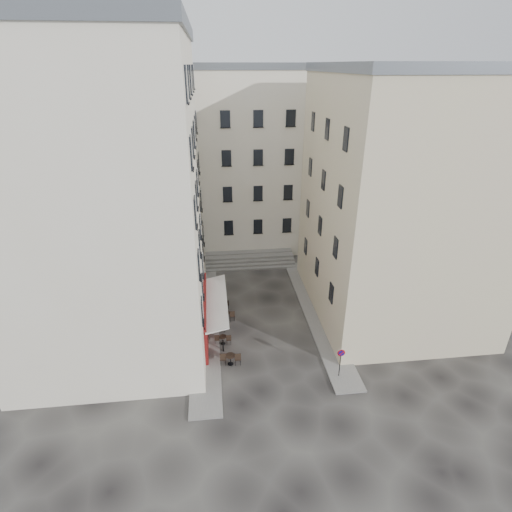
{
  "coord_description": "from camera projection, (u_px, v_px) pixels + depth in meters",
  "views": [
    {
      "loc": [
        -3.5,
        -23.79,
        18.47
      ],
      "look_at": [
        -0.34,
        4.0,
        4.99
      ],
      "focal_mm": 28.0,
      "sensor_mm": 36.0,
      "label": 1
    }
  ],
  "objects": [
    {
      "name": "building_back",
      "position": [
        234.0,
        159.0,
        42.53
      ],
      "size": [
        18.2,
        10.2,
        18.6
      ],
      "color": "beige",
      "rests_on": "ground"
    },
    {
      "name": "ground",
      "position": [
        267.0,
        339.0,
        29.67
      ],
      "size": [
        90.0,
        90.0,
        0.0
      ],
      "primitive_type": "plane",
      "color": "black",
      "rests_on": "ground"
    },
    {
      "name": "bistro_table_c",
      "position": [
        217.0,
        327.0,
        30.36
      ],
      "size": [
        1.13,
        0.53,
        0.79
      ],
      "color": "black",
      "rests_on": "ground"
    },
    {
      "name": "bollard_near",
      "position": [
        223.0,
        345.0,
        28.22
      ],
      "size": [
        0.12,
        0.12,
        0.98
      ],
      "color": "black",
      "rests_on": "ground"
    },
    {
      "name": "no_parking_sign",
      "position": [
        341.0,
        358.0,
        25.4
      ],
      "size": [
        0.51,
        0.1,
        2.24
      ],
      "rotation": [
        0.0,
        0.0,
        -0.05
      ],
      "color": "black",
      "rests_on": "ground"
    },
    {
      "name": "sidewalk_left",
      "position": [
        206.0,
        312.0,
        32.77
      ],
      "size": [
        2.0,
        22.0,
        0.12
      ],
      "primitive_type": "cube",
      "color": "slate",
      "rests_on": "ground"
    },
    {
      "name": "bistro_table_e",
      "position": [
        222.0,
        304.0,
        33.2
      ],
      "size": [
        1.19,
        0.56,
        0.84
      ],
      "color": "black",
      "rests_on": "ground"
    },
    {
      "name": "bistro_table_a",
      "position": [
        230.0,
        358.0,
        26.98
      ],
      "size": [
        1.41,
        0.66,
        0.99
      ],
      "color": "black",
      "rests_on": "ground"
    },
    {
      "name": "bollard_far",
      "position": [
        220.0,
        294.0,
        34.48
      ],
      "size": [
        0.12,
        0.12,
        0.98
      ],
      "color": "black",
      "rests_on": "ground"
    },
    {
      "name": "bistro_table_d",
      "position": [
        226.0,
        315.0,
        31.64
      ],
      "size": [
        1.32,
        0.62,
        0.93
      ],
      "color": "black",
      "rests_on": "ground"
    },
    {
      "name": "pedestrian",
      "position": [
        222.0,
        318.0,
        30.56
      ],
      "size": [
        0.78,
        0.66,
        1.84
      ],
      "primitive_type": "imported",
      "rotation": [
        0.0,
        0.0,
        3.52
      ],
      "color": "black",
      "rests_on": "ground"
    },
    {
      "name": "building_left",
      "position": [
        108.0,
        199.0,
        26.81
      ],
      "size": [
        12.2,
        16.2,
        20.6
      ],
      "color": "beige",
      "rests_on": "ground"
    },
    {
      "name": "bollard_mid",
      "position": [
        221.0,
        317.0,
        31.35
      ],
      "size": [
        0.12,
        0.12,
        0.98
      ],
      "color": "black",
      "rests_on": "ground"
    },
    {
      "name": "cafe_storefront",
      "position": [
        207.0,
        314.0,
        29.31
      ],
      "size": [
        1.74,
        7.3,
        3.5
      ],
      "color": "#4D0F0B",
      "rests_on": "ground"
    },
    {
      "name": "bistro_table_b",
      "position": [
        223.0,
        339.0,
        28.99
      ],
      "size": [
        1.21,
        0.57,
        0.85
      ],
      "color": "black",
      "rests_on": "ground"
    },
    {
      "name": "building_right",
      "position": [
        401.0,
        200.0,
        29.83
      ],
      "size": [
        12.2,
        14.2,
        18.6
      ],
      "color": "beige",
      "rests_on": "ground"
    },
    {
      "name": "stone_steps",
      "position": [
        250.0,
        260.0,
        40.75
      ],
      "size": [
        9.0,
        3.15,
        0.8
      ],
      "color": "slate",
      "rests_on": "ground"
    },
    {
      "name": "sidewalk_right",
      "position": [
        316.0,
        312.0,
        32.79
      ],
      "size": [
        2.0,
        18.0,
        0.12
      ],
      "primitive_type": "cube",
      "color": "slate",
      "rests_on": "ground"
    }
  ]
}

